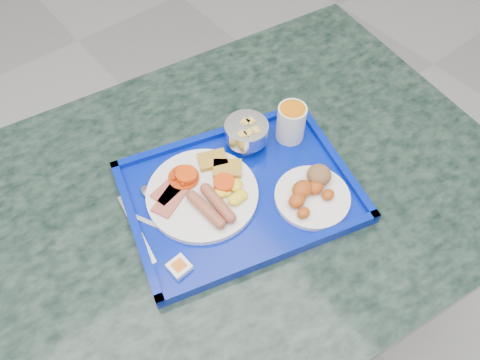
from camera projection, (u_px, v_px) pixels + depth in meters
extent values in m
cylinder|color=slate|center=(225.00, 321.00, 1.61)|extent=(0.59, 0.59, 0.03)
cylinder|color=slate|center=(222.00, 276.00, 1.31)|extent=(0.12, 0.12, 0.72)
cube|color=black|center=(216.00, 201.00, 1.00)|extent=(1.38, 1.03, 0.04)
cube|color=#03189A|center=(240.00, 193.00, 0.98)|extent=(0.54, 0.46, 0.02)
cube|color=#03189A|center=(212.00, 135.00, 1.05)|extent=(0.45, 0.15, 0.01)
cube|color=#03189A|center=(273.00, 255.00, 0.88)|extent=(0.45, 0.15, 0.01)
cube|color=#03189A|center=(334.00, 157.00, 1.02)|extent=(0.11, 0.33, 0.01)
cube|color=#03189A|center=(135.00, 226.00, 0.92)|extent=(0.11, 0.33, 0.01)
cylinder|color=white|center=(202.00, 194.00, 0.96)|extent=(0.23, 0.23, 0.01)
cube|color=#B05246|center=(170.00, 189.00, 0.96)|extent=(0.09, 0.06, 0.01)
cube|color=#B05246|center=(170.00, 200.00, 0.94)|extent=(0.09, 0.07, 0.01)
cylinder|color=#B33307|center=(184.00, 178.00, 0.97)|extent=(0.06, 0.06, 0.01)
sphere|color=#B33307|center=(182.00, 172.00, 0.97)|extent=(0.01, 0.01, 0.01)
sphere|color=#B33307|center=(174.00, 178.00, 0.96)|extent=(0.01, 0.01, 0.01)
sphere|color=#B33307|center=(185.00, 169.00, 0.98)|extent=(0.01, 0.01, 0.01)
sphere|color=#B33307|center=(187.00, 169.00, 0.98)|extent=(0.01, 0.01, 0.01)
sphere|color=#B33307|center=(176.00, 171.00, 0.97)|extent=(0.01, 0.01, 0.01)
sphere|color=#B33307|center=(183.00, 184.00, 0.95)|extent=(0.01, 0.01, 0.01)
sphere|color=#B33307|center=(186.00, 174.00, 0.97)|extent=(0.01, 0.01, 0.01)
sphere|color=#B33307|center=(193.00, 173.00, 0.97)|extent=(0.01, 0.01, 0.01)
sphere|color=#B33307|center=(183.00, 182.00, 0.96)|extent=(0.01, 0.01, 0.01)
sphere|color=#B33307|center=(181.00, 168.00, 0.98)|extent=(0.01, 0.01, 0.01)
sphere|color=#B33307|center=(178.00, 174.00, 0.97)|extent=(0.01, 0.01, 0.01)
sphere|color=#B33307|center=(179.00, 173.00, 0.97)|extent=(0.01, 0.01, 0.01)
sphere|color=#B33307|center=(183.00, 184.00, 0.95)|extent=(0.01, 0.01, 0.01)
sphere|color=#B33307|center=(180.00, 180.00, 0.96)|extent=(0.01, 0.01, 0.01)
sphere|color=#B33307|center=(183.00, 184.00, 0.95)|extent=(0.01, 0.01, 0.01)
sphere|color=#B33307|center=(183.00, 178.00, 0.96)|extent=(0.01, 0.01, 0.01)
sphere|color=#B33307|center=(185.00, 167.00, 0.98)|extent=(0.01, 0.01, 0.01)
cube|color=gold|center=(213.00, 160.00, 1.00)|extent=(0.07, 0.06, 0.01)
cube|color=gold|center=(227.00, 169.00, 0.98)|extent=(0.07, 0.07, 0.01)
cylinder|color=brown|center=(206.00, 209.00, 0.92)|extent=(0.03, 0.09, 0.02)
cylinder|color=brown|center=(218.00, 203.00, 0.93)|extent=(0.03, 0.09, 0.02)
ellipsoid|color=yellow|center=(234.00, 199.00, 0.94)|extent=(0.02, 0.02, 0.01)
ellipsoid|color=yellow|center=(227.00, 192.00, 0.95)|extent=(0.02, 0.02, 0.01)
ellipsoid|color=yellow|center=(238.00, 197.00, 0.94)|extent=(0.03, 0.03, 0.02)
ellipsoid|color=yellow|center=(221.00, 192.00, 0.94)|extent=(0.03, 0.03, 0.02)
ellipsoid|color=yellow|center=(242.00, 195.00, 0.94)|extent=(0.02, 0.02, 0.01)
ellipsoid|color=yellow|center=(235.00, 185.00, 0.95)|extent=(0.03, 0.03, 0.02)
ellipsoid|color=yellow|center=(243.00, 196.00, 0.94)|extent=(0.02, 0.02, 0.01)
ellipsoid|color=yellow|center=(234.00, 200.00, 0.93)|extent=(0.03, 0.03, 0.02)
cylinder|color=red|center=(186.00, 175.00, 0.96)|extent=(0.04, 0.04, 0.01)
cylinder|color=red|center=(224.00, 183.00, 0.95)|extent=(0.04, 0.04, 0.01)
cylinder|color=white|center=(312.00, 197.00, 0.96)|extent=(0.15, 0.15, 0.01)
ellipsoid|color=#AA4714|center=(328.00, 195.00, 0.94)|extent=(0.03, 0.02, 0.02)
ellipsoid|color=#AA4714|center=(316.00, 187.00, 0.95)|extent=(0.04, 0.03, 0.03)
ellipsoid|color=#AA4714|center=(302.00, 189.00, 0.94)|extent=(0.05, 0.04, 0.03)
ellipsoid|color=#AA4714|center=(297.00, 201.00, 0.93)|extent=(0.04, 0.03, 0.03)
ellipsoid|color=#AA4714|center=(303.00, 213.00, 0.92)|extent=(0.03, 0.02, 0.02)
ellipsoid|color=brown|center=(319.00, 175.00, 0.96)|extent=(0.05, 0.05, 0.04)
cylinder|color=#BCBDBF|center=(246.00, 144.00, 1.04)|extent=(0.06, 0.06, 0.01)
cylinder|color=#BCBDBF|center=(246.00, 140.00, 1.03)|extent=(0.02, 0.02, 0.02)
cylinder|color=#BCBDBF|center=(246.00, 131.00, 1.01)|extent=(0.10, 0.10, 0.04)
cube|color=#DFBB54|center=(242.00, 135.00, 0.98)|extent=(0.02, 0.02, 0.01)
cube|color=#DFBB54|center=(245.00, 123.00, 1.00)|extent=(0.02, 0.02, 0.01)
cube|color=#DFBB54|center=(256.00, 132.00, 0.99)|extent=(0.02, 0.02, 0.01)
cube|color=#DFBB54|center=(249.00, 134.00, 0.98)|extent=(0.02, 0.02, 0.01)
cube|color=#DFBB54|center=(251.00, 122.00, 1.00)|extent=(0.02, 0.02, 0.01)
cylinder|color=silver|center=(291.00, 123.00, 1.02)|extent=(0.06, 0.06, 0.09)
cylinder|color=orange|center=(293.00, 110.00, 0.99)|extent=(0.06, 0.06, 0.01)
cube|color=#BCBDBF|center=(152.00, 224.00, 0.92)|extent=(0.06, 0.11, 0.00)
ellipsoid|color=#BCBDBF|center=(148.00, 192.00, 0.96)|extent=(0.04, 0.05, 0.01)
cube|color=#BCBDBF|center=(136.00, 229.00, 0.92)|extent=(0.04, 0.17, 0.00)
cube|color=white|center=(179.00, 267.00, 0.86)|extent=(0.04, 0.04, 0.01)
cube|color=orange|center=(179.00, 265.00, 0.86)|extent=(0.02, 0.02, 0.00)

